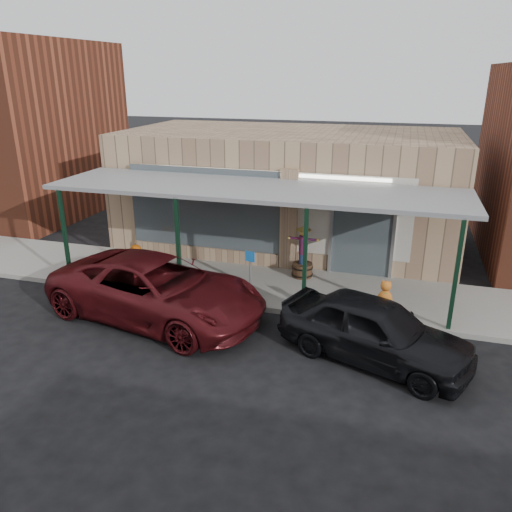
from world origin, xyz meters
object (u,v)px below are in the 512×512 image
(barrel_pumpkin, at_px, (137,257))
(handicap_sign, at_px, (250,269))
(parked_sedan, at_px, (374,330))
(barrel_scarecrow, at_px, (303,259))
(car_maroon, at_px, (157,289))

(barrel_pumpkin, relative_size, handicap_sign, 0.59)
(barrel_pumpkin, height_order, handicap_sign, handicap_sign)
(parked_sedan, bearing_deg, barrel_pumpkin, 86.48)
(handicap_sign, height_order, parked_sedan, parked_sedan)
(barrel_scarecrow, bearing_deg, handicap_sign, -134.84)
(barrel_scarecrow, height_order, barrel_pumpkin, barrel_scarecrow)
(barrel_pumpkin, xyz_separation_m, handicap_sign, (4.41, -1.51, 0.66))
(parked_sedan, bearing_deg, barrel_scarecrow, 51.38)
(barrel_pumpkin, bearing_deg, barrel_scarecrow, 5.94)
(parked_sedan, xyz_separation_m, car_maroon, (-5.65, 0.50, 0.07))
(barrel_pumpkin, height_order, car_maroon, car_maroon)
(barrel_scarecrow, height_order, handicap_sign, barrel_scarecrow)
(barrel_scarecrow, relative_size, handicap_sign, 1.16)
(barrel_scarecrow, xyz_separation_m, handicap_sign, (-1.08, -2.08, 0.36))
(handicap_sign, bearing_deg, car_maroon, -130.62)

